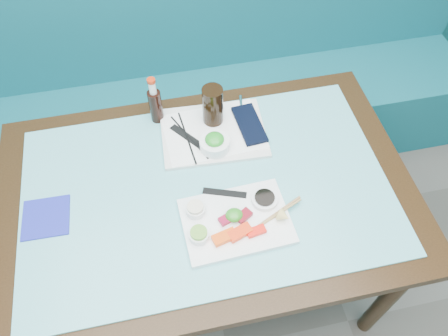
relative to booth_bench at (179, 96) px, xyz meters
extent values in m
cube|color=#105A66|center=(0.00, -0.07, -0.15)|extent=(3.00, 0.55, 0.45)
cube|color=#105A66|center=(0.00, 0.15, 0.33)|extent=(3.00, 0.12, 0.95)
cube|color=black|center=(0.00, -0.84, 0.36)|extent=(1.40, 0.90, 0.04)
cylinder|color=black|center=(0.62, -1.21, -0.02)|extent=(0.06, 0.06, 0.71)
cylinder|color=black|center=(-0.62, -0.47, -0.02)|extent=(0.06, 0.06, 0.71)
cylinder|color=black|center=(0.62, -0.47, -0.02)|extent=(0.06, 0.06, 0.71)
cube|color=#5EB5BD|center=(0.00, -0.84, 0.38)|extent=(1.22, 0.76, 0.01)
cube|color=white|center=(0.07, -0.99, 0.39)|extent=(0.35, 0.25, 0.02)
cube|color=#FF4B0A|center=(0.02, -1.04, 0.41)|extent=(0.08, 0.05, 0.02)
cube|color=#FF300A|center=(0.07, -1.04, 0.41)|extent=(0.08, 0.06, 0.02)
cube|color=#FF170A|center=(0.12, -1.04, 0.41)|extent=(0.06, 0.04, 0.01)
cube|color=maroon|center=(0.04, -0.98, 0.41)|extent=(0.06, 0.04, 0.02)
cube|color=maroon|center=(0.09, -0.98, 0.41)|extent=(0.06, 0.05, 0.02)
ellipsoid|color=#2C881F|center=(0.06, -0.98, 0.42)|extent=(0.07, 0.07, 0.03)
cylinder|color=white|center=(-0.06, -1.02, 0.41)|extent=(0.07, 0.07, 0.03)
cylinder|color=#68A735|center=(-0.06, -1.02, 0.43)|extent=(0.07, 0.07, 0.01)
cylinder|color=white|center=(-0.05, -0.93, 0.41)|extent=(0.08, 0.08, 0.03)
cylinder|color=beige|center=(-0.05, -0.93, 0.43)|extent=(0.06, 0.06, 0.01)
cylinder|color=white|center=(0.17, -0.94, 0.41)|extent=(0.10, 0.10, 0.02)
cylinder|color=black|center=(0.17, -0.94, 0.42)|extent=(0.08, 0.08, 0.01)
cone|color=#FFD978|center=(0.21, -1.02, 0.42)|extent=(0.06, 0.06, 0.04)
cube|color=black|center=(0.05, -0.88, 0.40)|extent=(0.14, 0.07, 0.00)
cylinder|color=#9C7449|center=(0.18, -1.00, 0.40)|extent=(0.23, 0.11, 0.01)
cylinder|color=#A3854C|center=(0.19, -1.00, 0.40)|extent=(0.21, 0.09, 0.01)
cube|color=silver|center=(0.07, -0.61, 0.39)|extent=(0.39, 0.30, 0.01)
cube|color=white|center=(0.07, -0.61, 0.40)|extent=(0.36, 0.27, 0.00)
cylinder|color=white|center=(0.06, -0.69, 0.42)|extent=(0.14, 0.14, 0.04)
ellipsoid|color=#208D22|center=(0.06, -0.69, 0.44)|extent=(0.09, 0.09, 0.03)
cylinder|color=black|center=(0.08, -0.56, 0.47)|extent=(0.08, 0.08, 0.16)
cube|color=black|center=(0.20, -0.61, 0.40)|extent=(0.10, 0.20, 0.01)
cylinder|color=silver|center=(0.20, -0.51, 0.40)|extent=(0.03, 0.09, 0.01)
cylinder|color=black|center=(-0.03, -0.62, 0.40)|extent=(0.03, 0.25, 0.01)
cylinder|color=black|center=(-0.02, -0.62, 0.40)|extent=(0.10, 0.22, 0.01)
cube|color=black|center=(-0.03, -0.62, 0.40)|extent=(0.12, 0.15, 0.00)
cylinder|color=black|center=(-0.12, -0.49, 0.45)|extent=(0.05, 0.05, 0.14)
cylinder|color=white|center=(-0.12, -0.49, 0.55)|extent=(0.03, 0.03, 0.05)
cylinder|color=red|center=(-0.12, -0.49, 0.58)|extent=(0.04, 0.04, 0.01)
cube|color=#1C239C|center=(-0.52, -0.84, 0.39)|extent=(0.15, 0.15, 0.01)
camera|label=1|loc=(-0.11, -1.63, 1.61)|focal=35.00mm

